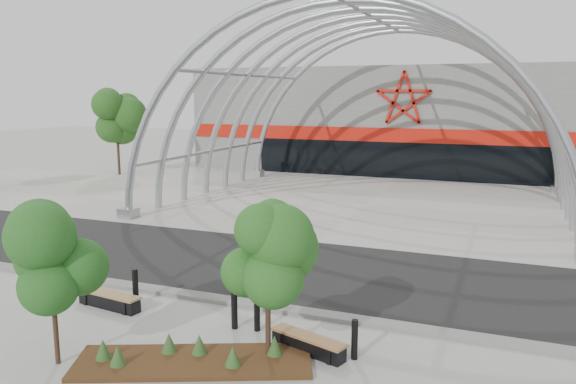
{
  "coord_description": "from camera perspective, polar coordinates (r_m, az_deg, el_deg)",
  "views": [
    {
      "loc": [
        7.18,
        -14.05,
        6.01
      ],
      "look_at": [
        0.0,
        4.0,
        2.6
      ],
      "focal_mm": 35.0,
      "sensor_mm": 36.0,
      "label": 1
    }
  ],
  "objects": [
    {
      "name": "street_tree_0",
      "position": [
        13.37,
        -23.02,
        -5.94
      ],
      "size": [
        1.54,
        1.54,
        3.52
      ],
      "color": "black",
      "rests_on": "ground"
    },
    {
      "name": "kerb",
      "position": [
        16.65,
        -5.52,
        -11.02
      ],
      "size": [
        60.0,
        0.5,
        0.12
      ],
      "primitive_type": "cube",
      "color": "slate",
      "rests_on": "ground"
    },
    {
      "name": "bg_tree_0",
      "position": [
        43.59,
        -17.05,
        7.72
      ],
      "size": [
        3.0,
        3.0,
        6.45
      ],
      "color": "black",
      "rests_on": "ground"
    },
    {
      "name": "forecourt",
      "position": [
        30.99,
        7.89,
        -1.28
      ],
      "size": [
        60.0,
        17.0,
        0.04
      ],
      "primitive_type": "cube",
      "color": "#A6A296",
      "rests_on": "ground"
    },
    {
      "name": "road",
      "position": [
        19.89,
        -0.54,
        -7.6
      ],
      "size": [
        140.0,
        7.0,
        0.02
      ],
      "primitive_type": "cube",
      "color": "black",
      "rests_on": "ground"
    },
    {
      "name": "bench_1",
      "position": [
        13.66,
        2.06,
        -15.21
      ],
      "size": [
        2.02,
        1.02,
        0.42
      ],
      "color": "black",
      "rests_on": "ground"
    },
    {
      "name": "bollard_4",
      "position": [
        13.33,
        6.78,
        -14.65
      ],
      "size": [
        0.15,
        0.15,
        0.95
      ],
      "primitive_type": "cylinder",
      "color": "black",
      "rests_on": "ground"
    },
    {
      "name": "ground",
      "position": [
        16.88,
        -5.12,
        -10.94
      ],
      "size": [
        140.0,
        140.0,
        0.0
      ],
      "primitive_type": "plane",
      "color": "#989793",
      "rests_on": "ground"
    },
    {
      "name": "bollard_1",
      "position": [
        17.42,
        -5.61,
        -8.74
      ],
      "size": [
        0.14,
        0.14,
        0.88
      ],
      "primitive_type": "cylinder",
      "color": "black",
      "rests_on": "ground"
    },
    {
      "name": "street_tree_1",
      "position": [
        12.54,
        -2.09,
        -5.56
      ],
      "size": [
        1.56,
        1.56,
        3.7
      ],
      "color": "black",
      "rests_on": "ground"
    },
    {
      "name": "arena_building",
      "position": [
        48.08,
        13.2,
        7.29
      ],
      "size": [
        34.0,
        15.24,
        8.0
      ],
      "color": "slate",
      "rests_on": "ground"
    },
    {
      "name": "bollard_2",
      "position": [
        14.7,
        -3.17,
        -12.13
      ],
      "size": [
        0.16,
        0.16,
        0.97
      ],
      "primitive_type": "cylinder",
      "color": "black",
      "rests_on": "ground"
    },
    {
      "name": "bench_0",
      "position": [
        17.02,
        -17.7,
        -10.44
      ],
      "size": [
        2.14,
        0.72,
        0.44
      ],
      "color": "black",
      "rests_on": "ground"
    },
    {
      "name": "vault_canopy",
      "position": [
        30.99,
        7.89,
        -1.29
      ],
      "size": [
        20.8,
        15.8,
        20.36
      ],
      "color": "#A0A5AB",
      "rests_on": "ground"
    },
    {
      "name": "bollard_0",
      "position": [
        16.96,
        -15.24,
        -9.27
      ],
      "size": [
        0.17,
        0.17,
        1.05
      ],
      "primitive_type": "cylinder",
      "color": "black",
      "rests_on": "ground"
    },
    {
      "name": "planting_bed",
      "position": [
        13.38,
        -9.89,
        -16.25
      ],
      "size": [
        5.5,
        3.59,
        0.56
      ],
      "color": "#321E0C",
      "rests_on": "ground"
    },
    {
      "name": "bollard_3",
      "position": [
        14.86,
        -5.47,
        -11.78
      ],
      "size": [
        0.17,
        0.17,
        1.04
      ],
      "primitive_type": "cylinder",
      "color": "black",
      "rests_on": "ground"
    }
  ]
}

